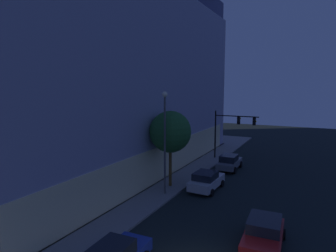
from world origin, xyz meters
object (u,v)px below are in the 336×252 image
modern_building (62,73)px  car_silver (206,181)px  car_red (264,233)px  street_lamp_sidewalk (165,131)px  sidewalk_tree (170,132)px  traffic_light_far_corner (232,126)px  car_grey (229,162)px

modern_building → car_silver: size_ratio=8.98×
modern_building → car_silver: bearing=-95.2°
modern_building → car_silver: modern_building is taller
car_red → car_silver: 9.20m
street_lamp_sidewalk → sidewalk_tree: street_lamp_sidewalk is taller
traffic_light_far_corner → sidewalk_tree: size_ratio=0.88×
street_lamp_sidewalk → car_silver: (2.75, -2.56, -4.49)m
traffic_light_far_corner → car_grey: traffic_light_far_corner is taller
traffic_light_far_corner → car_silver: (-11.00, -0.82, -3.41)m
traffic_light_far_corner → street_lamp_sidewalk: bearing=172.8°
car_grey → modern_building: bearing=106.4°
modern_building → sidewalk_tree: (-2.49, -15.07, -5.42)m
modern_building → street_lamp_sidewalk: (-4.40, -15.54, -5.05)m
car_silver → car_grey: size_ratio=0.99×
traffic_light_far_corner → modern_building: bearing=118.4°
car_silver → car_grey: car_grey is taller
traffic_light_far_corner → car_grey: 5.31m
modern_building → sidewalk_tree: 16.21m
street_lamp_sidewalk → car_silver: bearing=-43.0°
street_lamp_sidewalk → car_grey: 11.06m
car_red → sidewalk_tree: bearing=54.9°
sidewalk_tree → car_silver: (0.84, -3.03, -4.12)m
street_lamp_sidewalk → car_silver: size_ratio=1.95×
car_silver → car_grey: 7.01m
traffic_light_far_corner → car_silver: bearing=-175.8°
street_lamp_sidewalk → traffic_light_far_corner: bearing=-7.2°
modern_building → street_lamp_sidewalk: modern_building is taller
car_red → modern_building: bearing=69.9°
traffic_light_far_corner → car_red: bearing=-159.8°
car_silver → traffic_light_far_corner: bearing=4.2°
street_lamp_sidewalk → car_silver: 5.86m
modern_building → street_lamp_sidewalk: bearing=-105.8°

